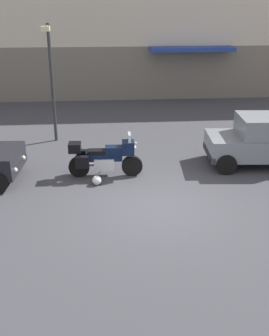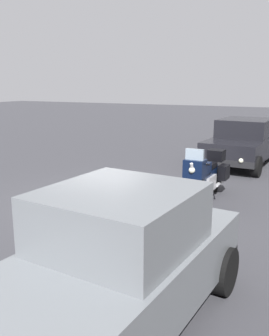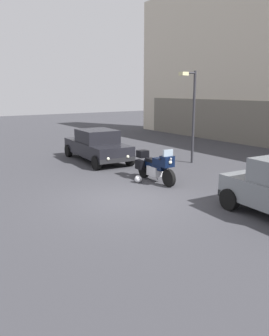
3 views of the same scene
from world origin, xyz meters
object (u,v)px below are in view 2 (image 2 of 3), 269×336
motorcycle (205,175)px  helmet (183,189)px  car_hatchback_near (115,265)px  car_sedan_far (245,141)px

motorcycle → helmet: 0.82m
motorcycle → helmet: motorcycle is taller
helmet → car_hatchback_near: bearing=11.9°
car_hatchback_near → motorcycle: bearing=-169.9°
helmet → car_sedan_far: 4.60m
motorcycle → helmet: size_ratio=8.08×
car_sedan_far → helmet: bearing=-4.3°
motorcycle → car_sedan_far: 4.74m
helmet → motorcycle: bearing=69.9°
helmet → car_sedan_far: size_ratio=0.06×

